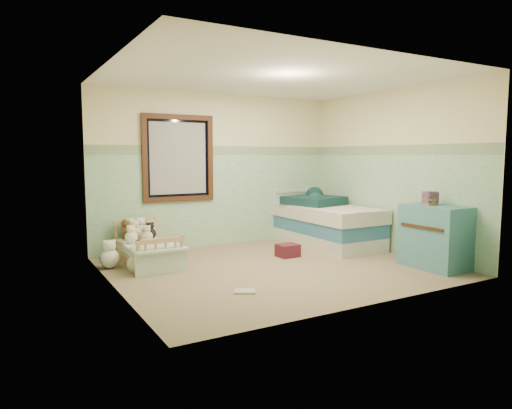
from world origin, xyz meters
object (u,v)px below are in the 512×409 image
plush_floor_tan (136,264)px  toddler_bed_frame (148,258)px  floor_book (245,291)px  plush_floor_cream (110,259)px  red_pillow (288,250)px  twin_bed_frame (327,239)px  dresser (435,237)px

plush_floor_tan → toddler_bed_frame: bearing=58.1°
toddler_bed_frame → floor_book: bearing=-73.8°
plush_floor_cream → floor_book: size_ratio=1.13×
red_pillow → floor_book: size_ratio=1.30×
plush_floor_cream → red_pillow: bearing=-13.2°
toddler_bed_frame → floor_book: 1.93m
toddler_bed_frame → twin_bed_frame: (2.99, -0.18, 0.03)m
plush_floor_cream → floor_book: 2.12m
plush_floor_cream → twin_bed_frame: bearing=-2.7°
plush_floor_tan → dresser: dresser is taller
toddler_bed_frame → dresser: (3.27, -2.12, 0.34)m
plush_floor_tan → floor_book: size_ratio=1.03×
plush_floor_cream → plush_floor_tan: plush_floor_cream is taller
plush_floor_cream → dresser: bearing=-29.1°
toddler_bed_frame → plush_floor_cream: bearing=-177.9°
dresser → plush_floor_cream: bearing=150.9°
toddler_bed_frame → dresser: 3.91m
plush_floor_cream → twin_bed_frame: (3.50, -0.17, -0.02)m
twin_bed_frame → red_pillow: 1.13m
plush_floor_cream → dresser: dresser is taller
plush_floor_cream → toddler_bed_frame: bearing=2.1°
dresser → floor_book: size_ratio=3.64×
toddler_bed_frame → twin_bed_frame: twin_bed_frame is taller
red_pillow → dresser: bearing=-49.0°
red_pillow → plush_floor_tan: bearing=175.8°
floor_book → dresser: bearing=24.0°
plush_floor_tan → twin_bed_frame: bearing=4.4°
plush_floor_tan → twin_bed_frame: 3.27m
floor_book → red_pillow: bearing=71.6°
red_pillow → toddler_bed_frame: bearing=162.9°
floor_book → plush_floor_cream: bearing=149.5°
toddler_bed_frame → plush_floor_tan: plush_floor_tan is taller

